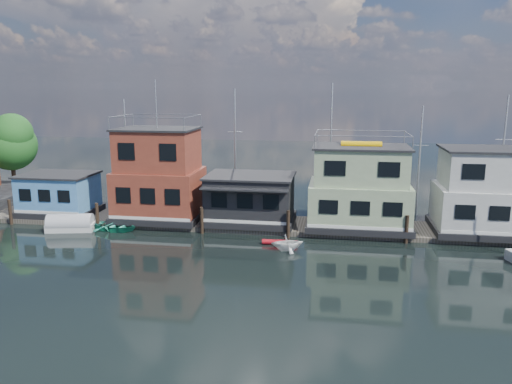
% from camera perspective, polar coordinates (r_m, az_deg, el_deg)
% --- Properties ---
extents(ground, '(160.00, 160.00, 0.00)m').
position_cam_1_polar(ground, '(31.47, -3.51, -9.89)').
color(ground, black).
rests_on(ground, ground).
extents(dock, '(48.00, 5.00, 0.40)m').
position_cam_1_polar(dock, '(42.58, 0.02, -3.69)').
color(dock, '#595147').
rests_on(dock, ground).
extents(houseboat_blue, '(6.40, 4.90, 3.66)m').
position_cam_1_polar(houseboat_blue, '(48.26, -21.59, -0.21)').
color(houseboat_blue, black).
rests_on(houseboat_blue, dock).
extents(houseboat_red, '(7.40, 5.90, 11.86)m').
position_cam_1_polar(houseboat_red, '(43.83, -11.02, 1.78)').
color(houseboat_red, black).
rests_on(houseboat_red, dock).
extents(houseboat_dark, '(7.40, 6.10, 4.06)m').
position_cam_1_polar(houseboat_dark, '(42.09, -0.66, -0.76)').
color(houseboat_dark, black).
rests_on(houseboat_dark, dock).
extents(houseboat_green, '(8.40, 5.90, 7.03)m').
position_cam_1_polar(houseboat_green, '(41.33, 11.73, 0.35)').
color(houseboat_green, black).
rests_on(houseboat_green, dock).
extents(houseboat_white, '(8.40, 5.90, 6.66)m').
position_cam_1_polar(houseboat_white, '(42.99, 25.16, -0.12)').
color(houseboat_white, black).
rests_on(houseboat_white, dock).
extents(pilings, '(42.28, 0.28, 2.20)m').
position_cam_1_polar(pilings, '(39.73, -1.10, -3.50)').
color(pilings, '#2D2116').
rests_on(pilings, ground).
extents(background_masts, '(36.40, 0.16, 12.00)m').
position_cam_1_polar(background_masts, '(46.90, 6.96, 4.37)').
color(background_masts, silver).
rests_on(background_masts, ground).
extents(tarp_runabout, '(4.01, 2.25, 1.53)m').
position_cam_1_polar(tarp_runabout, '(43.94, -20.44, -3.46)').
color(tarp_runabout, beige).
rests_on(tarp_runabout, ground).
extents(dinghy_white, '(2.82, 2.60, 1.23)m').
position_cam_1_polar(dinghy_white, '(36.44, 3.58, -5.76)').
color(dinghy_white, white).
rests_on(dinghy_white, ground).
extents(dinghy_teal, '(4.20, 3.33, 0.78)m').
position_cam_1_polar(dinghy_teal, '(42.93, -15.72, -3.75)').
color(dinghy_teal, teal).
rests_on(dinghy_teal, ground).
extents(red_kayak, '(2.68, 0.46, 0.39)m').
position_cam_1_polar(red_kayak, '(37.79, 2.73, -5.76)').
color(red_kayak, red).
rests_on(red_kayak, ground).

